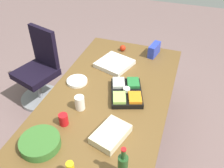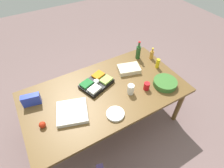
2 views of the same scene
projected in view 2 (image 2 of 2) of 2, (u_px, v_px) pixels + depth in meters
The scene contains 14 objects.
ground_plane at pixel (106, 122), 2.95m from camera, with size 10.00×10.00×0.00m, color #775E5C.
conference_table at pixel (105, 94), 2.46m from camera, with size 2.18×1.19×0.75m.
dressing_bottle at pixel (152, 54), 2.88m from camera, with size 0.07×0.07×0.19m.
wine_bottle at pixel (138, 52), 2.85m from camera, with size 0.08×0.08×0.31m.
sheet_cake at pixel (129, 69), 2.69m from camera, with size 0.32×0.22×0.07m, color beige.
veggie_tray at pixel (96, 83), 2.47m from camera, with size 0.50×0.42×0.09m.
pizza_box at pixel (72, 112), 2.14m from camera, with size 0.36×0.36×0.05m, color silver.
salad_bowl at pixel (165, 83), 2.47m from camera, with size 0.32×0.32×0.08m, color #396E2C.
chip_bag_blue at pixel (31, 100), 2.21m from camera, with size 0.22×0.08×0.15m, color #2A3EBF.
paper_plate_stack at pixel (115, 114), 2.14m from camera, with size 0.22×0.22×0.03m, color white.
mayo_jar at pixel (131, 89), 2.35m from camera, with size 0.09×0.09×0.14m, color white.
apple_red at pixel (42, 125), 2.00m from camera, with size 0.08×0.08×0.08m, color red.
mustard_bottle at pixel (158, 63), 2.71m from camera, with size 0.06×0.06×0.15m, color yellow.
red_solo_cup at pixel (147, 86), 2.40m from camera, with size 0.08×0.08×0.11m, color red.
Camera 2 is at (0.73, 1.46, 2.53)m, focal length 28.69 mm.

